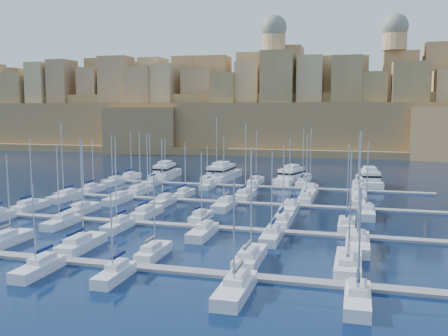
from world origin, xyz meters
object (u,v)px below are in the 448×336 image
(sailboat_2, at_px, (81,244))
(motor_yacht_b, at_px, (222,173))
(motor_yacht_d, at_px, (369,179))
(motor_yacht_a, at_px, (165,172))
(sailboat_4, at_px, (250,258))
(motor_yacht_c, at_px, (292,177))

(sailboat_2, height_order, motor_yacht_b, sailboat_2)
(sailboat_2, xyz_separation_m, motor_yacht_d, (39.55, 69.80, 0.97))
(motor_yacht_a, distance_m, motor_yacht_b, 16.06)
(sailboat_4, bearing_deg, motor_yacht_a, 119.46)
(motor_yacht_a, relative_size, motor_yacht_c, 1.02)
(sailboat_2, bearing_deg, motor_yacht_d, 60.47)
(motor_yacht_a, xyz_separation_m, motor_yacht_c, (35.59, -0.33, 0.00))
(motor_yacht_c, bearing_deg, motor_yacht_b, 173.99)
(sailboat_4, bearing_deg, sailboat_2, 179.82)
(sailboat_4, distance_m, motor_yacht_c, 69.37)
(motor_yacht_a, relative_size, motor_yacht_d, 0.96)
(sailboat_4, distance_m, motor_yacht_d, 71.61)
(motor_yacht_a, xyz_separation_m, motor_yacht_b, (15.97, 1.74, 0.00))
(sailboat_4, height_order, motor_yacht_a, sailboat_4)
(sailboat_2, bearing_deg, sailboat_4, -0.18)
(sailboat_4, relative_size, motor_yacht_b, 0.76)
(sailboat_4, distance_m, motor_yacht_b, 75.05)
(motor_yacht_a, height_order, motor_yacht_b, same)
(motor_yacht_a, bearing_deg, sailboat_2, -77.52)
(sailboat_4, distance_m, motor_yacht_a, 79.92)
(motor_yacht_d, bearing_deg, motor_yacht_c, -178.17)
(motor_yacht_b, bearing_deg, motor_yacht_c, -6.01)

